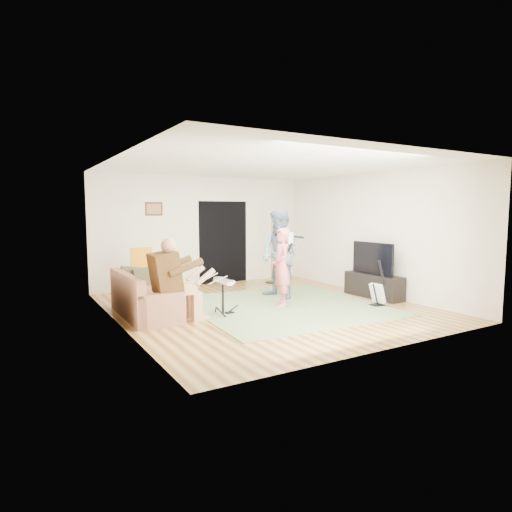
{
  "coord_description": "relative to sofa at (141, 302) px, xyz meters",
  "views": [
    {
      "loc": [
        -4.28,
        -6.92,
        1.85
      ],
      "look_at": [
        -0.05,
        0.3,
        0.97
      ],
      "focal_mm": 30.0,
      "sensor_mm": 36.0,
      "label": 1
    }
  ],
  "objects": [
    {
      "name": "floor",
      "position": [
        2.29,
        -0.49,
        -0.26
      ],
      "size": [
        6.0,
        6.0,
        0.0
      ],
      "primitive_type": "plane",
      "color": "brown",
      "rests_on": "ground"
    },
    {
      "name": "walls",
      "position": [
        2.29,
        -0.49,
        1.09
      ],
      "size": [
        5.5,
        6.0,
        2.7
      ],
      "primitive_type": null,
      "color": "silver",
      "rests_on": "floor"
    },
    {
      "name": "ceiling",
      "position": [
        2.29,
        -0.49,
        2.44
      ],
      "size": [
        6.0,
        6.0,
        0.0
      ],
      "primitive_type": "plane",
      "rotation": [
        3.14,
        0.0,
        0.0
      ],
      "color": "white",
      "rests_on": "walls"
    },
    {
      "name": "window_blinds",
      "position": [
        -0.46,
        -0.29,
        1.29
      ],
      "size": [
        0.0,
        2.05,
        2.05
      ],
      "primitive_type": "plane",
      "rotation": [
        1.57,
        0.0,
        1.57
      ],
      "color": "brown",
      "rests_on": "walls"
    },
    {
      "name": "doorway",
      "position": [
        2.84,
        2.5,
        0.79
      ],
      "size": [
        2.1,
        0.0,
        2.1
      ],
      "primitive_type": "plane",
      "rotation": [
        1.57,
        0.0,
        0.0
      ],
      "color": "black",
      "rests_on": "walls"
    },
    {
      "name": "picture_frame",
      "position": [
        1.04,
        2.5,
        1.64
      ],
      "size": [
        0.42,
        0.03,
        0.32
      ],
      "primitive_type": "cube",
      "color": "#3F2314",
      "rests_on": "walls"
    },
    {
      "name": "area_rug",
      "position": [
        2.64,
        -0.61,
        -0.25
      ],
      "size": [
        3.7,
        3.78,
        0.02
      ],
      "primitive_type": "cube",
      "rotation": [
        0.0,
        0.0,
        -0.05
      ],
      "color": "#5D7748",
      "rests_on": "floor"
    },
    {
      "name": "sofa",
      "position": [
        0.0,
        0.0,
        0.0
      ],
      "size": [
        0.79,
        1.91,
        0.78
      ],
      "color": "#98664C",
      "rests_on": "floor"
    },
    {
      "name": "drummer",
      "position": [
        0.42,
        -0.65,
        0.29
      ],
      "size": [
        0.92,
        0.51,
        1.41
      ],
      "color": "#503416",
      "rests_on": "sofa"
    },
    {
      "name": "drum_kit",
      "position": [
        1.29,
        -0.65,
        0.03
      ],
      "size": [
        0.36,
        0.64,
        0.66
      ],
      "color": "black",
      "rests_on": "floor"
    },
    {
      "name": "singer",
      "position": [
        2.6,
        -0.55,
        0.51
      ],
      "size": [
        0.53,
        0.65,
        1.53
      ],
      "primitive_type": "imported",
      "rotation": [
        0.0,
        0.0,
        -1.91
      ],
      "color": "#E86570",
      "rests_on": "floor"
    },
    {
      "name": "microphone",
      "position": [
        2.8,
        -0.55,
        0.88
      ],
      "size": [
        0.06,
        0.06,
        0.24
      ],
      "primitive_type": null,
      "color": "black",
      "rests_on": "singer"
    },
    {
      "name": "guitarist",
      "position": [
        3.0,
        0.08,
        0.69
      ],
      "size": [
        0.94,
        1.08,
        1.89
      ],
      "primitive_type": "imported",
      "rotation": [
        0.0,
        0.0,
        -1.3
      ],
      "color": "slate",
      "rests_on": "floor"
    },
    {
      "name": "guitar_held",
      "position": [
        3.2,
        0.08,
        1.03
      ],
      "size": [
        0.27,
        0.61,
        0.26
      ],
      "primitive_type": null,
      "rotation": [
        0.0,
        0.0,
        -0.26
      ],
      "color": "white",
      "rests_on": "guitarist"
    },
    {
      "name": "guitar_spare",
      "position": [
        4.21,
        -1.53,
        -0.0
      ],
      "size": [
        0.32,
        0.29,
        0.9
      ],
      "color": "black",
      "rests_on": "floor"
    },
    {
      "name": "torchiere_lamp",
      "position": [
        3.89,
        1.82,
        1.01
      ],
      "size": [
        0.33,
        0.33,
        1.85
      ],
      "color": "black",
      "rests_on": "floor"
    },
    {
      "name": "dining_chair",
      "position": [
        0.4,
        1.31,
        0.13
      ],
      "size": [
        0.52,
        0.54,
        1.09
      ],
      "rotation": [
        0.0,
        0.0,
        -0.13
      ],
      "color": "#C7B681",
      "rests_on": "floor"
    },
    {
      "name": "tv_cabinet",
      "position": [
        4.79,
        -0.86,
        -0.01
      ],
      "size": [
        0.4,
        1.4,
        0.5
      ],
      "primitive_type": "cube",
      "color": "black",
      "rests_on": "floor"
    },
    {
      "name": "television",
      "position": [
        4.74,
        -0.86,
        0.59
      ],
      "size": [
        0.06,
        1.11,
        0.68
      ],
      "primitive_type": "cube",
      "color": "black",
      "rests_on": "tv_cabinet"
    }
  ]
}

